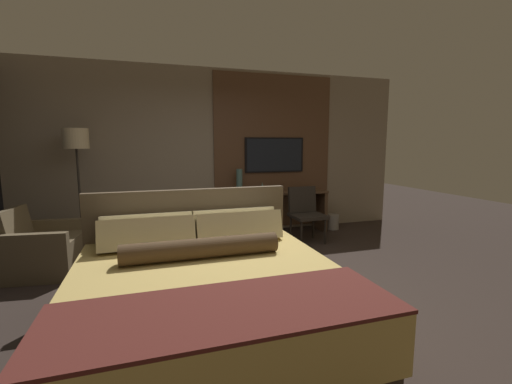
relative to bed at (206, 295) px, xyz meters
name	(u,v)px	position (x,y,z in m)	size (l,w,h in m)	color
ground_plane	(251,295)	(0.56, 0.63, -0.36)	(16.00, 16.00, 0.00)	#332823
wall_back_tv_panel	(216,153)	(0.72, 3.22, 1.04)	(7.20, 0.09, 2.80)	gray
bed	(206,295)	(0.00, 0.00, 0.00)	(2.04, 2.13, 1.09)	#33281E
desk	(278,204)	(1.76, 2.94, 0.14)	(1.67, 0.50, 0.74)	brown
tv	(274,155)	(1.76, 3.15, 1.00)	(1.09, 0.04, 0.61)	black
desk_chair	(305,209)	(1.98, 2.31, 0.15)	(0.52, 0.52, 0.87)	#28231E
armchair_by_window	(42,251)	(-1.66, 2.00, -0.08)	(0.89, 0.91, 0.81)	brown
floor_lamp	(76,149)	(-1.34, 2.78, 1.13)	(0.34, 0.34, 1.77)	#282623
vase_tall	(239,181)	(1.07, 3.00, 0.58)	(0.10, 0.10, 0.40)	#4C706B
vase_short	(262,187)	(1.44, 2.86, 0.47)	(0.09, 0.09, 0.17)	#4C706B
waste_bin	(333,222)	(2.79, 2.83, -0.22)	(0.22, 0.22, 0.28)	gray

